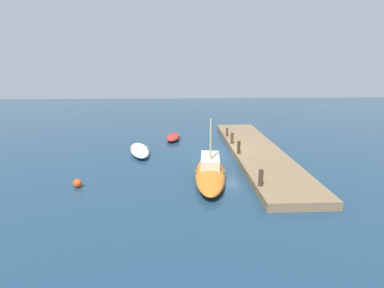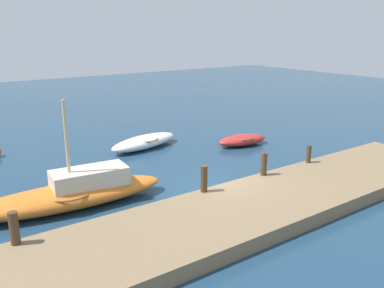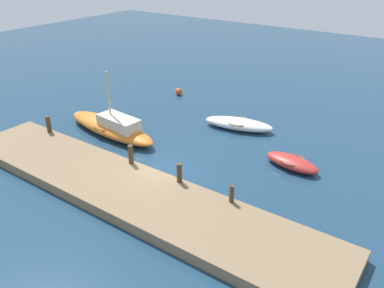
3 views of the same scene
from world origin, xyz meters
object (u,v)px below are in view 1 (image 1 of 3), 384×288
(rowboat_white, at_px, (140,150))
(mooring_post_mid_east, at_px, (232,138))
(mooring_post_east, at_px, (227,132))
(marker_buoy, at_px, (77,183))
(mooring_post_west, at_px, (261,178))
(mooring_post_mid_west, at_px, (239,147))
(sailboat_orange, at_px, (210,171))
(dinghy_red, at_px, (173,137))

(rowboat_white, relative_size, mooring_post_mid_east, 4.81)
(mooring_post_east, bearing_deg, mooring_post_mid_east, 180.00)
(mooring_post_east, relative_size, marker_buoy, 1.50)
(mooring_post_west, xyz_separation_m, mooring_post_east, (12.59, 0.00, -0.09))
(mooring_post_west, relative_size, marker_buoy, 1.82)
(mooring_post_west, height_order, mooring_post_mid_east, mooring_post_west)
(marker_buoy, bearing_deg, mooring_post_mid_east, -52.76)
(marker_buoy, bearing_deg, mooring_post_east, -44.43)
(mooring_post_west, relative_size, mooring_post_east, 1.22)
(mooring_post_west, bearing_deg, mooring_post_mid_west, 0.00)
(mooring_post_east, bearing_deg, mooring_post_west, 180.00)
(mooring_post_west, relative_size, mooring_post_mid_west, 0.97)
(rowboat_white, distance_m, mooring_post_mid_west, 8.16)
(sailboat_orange, height_order, mooring_post_west, sailboat_orange)
(dinghy_red, distance_m, marker_buoy, 13.08)
(dinghy_red, relative_size, marker_buoy, 5.86)
(mooring_post_mid_west, bearing_deg, mooring_post_west, 180.00)
(marker_buoy, bearing_deg, rowboat_white, -22.85)
(dinghy_red, xyz_separation_m, sailboat_orange, (-10.73, -2.52, 0.21))
(sailboat_orange, bearing_deg, mooring_post_west, -128.13)
(rowboat_white, xyz_separation_m, mooring_post_mid_west, (-1.86, -7.92, 0.67))
(rowboat_white, relative_size, mooring_post_mid_west, 4.59)
(mooring_post_west, height_order, mooring_post_east, mooring_post_west)
(rowboat_white, relative_size, mooring_post_east, 5.76)
(dinghy_red, distance_m, rowboat_white, 5.47)
(rowboat_white, height_order, mooring_post_mid_east, mooring_post_mid_east)
(dinghy_red, height_order, mooring_post_mid_west, mooring_post_mid_west)
(sailboat_orange, xyz_separation_m, mooring_post_mid_east, (7.23, -2.66, 0.46))
(mooring_post_west, xyz_separation_m, marker_buoy, (1.49, 10.88, -0.72))
(mooring_post_mid_east, bearing_deg, dinghy_red, 55.93)
(sailboat_orange, distance_m, marker_buoy, 8.29)
(mooring_post_west, bearing_deg, dinghy_red, 21.33)
(mooring_post_east, bearing_deg, sailboat_orange, 165.21)
(mooring_post_west, relative_size, mooring_post_mid_east, 1.01)
(marker_buoy, bearing_deg, dinghy_red, -25.85)
(rowboat_white, bearing_deg, sailboat_orange, -152.01)
(mooring_post_west, height_order, marker_buoy, mooring_post_west)
(dinghy_red, xyz_separation_m, mooring_post_west, (-13.26, -5.18, 0.68))
(dinghy_red, bearing_deg, mooring_post_mid_west, -133.47)
(sailboat_orange, height_order, marker_buoy, sailboat_orange)
(rowboat_white, bearing_deg, mooring_post_west, -150.39)
(sailboat_orange, xyz_separation_m, rowboat_white, (5.99, 5.26, -0.18))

